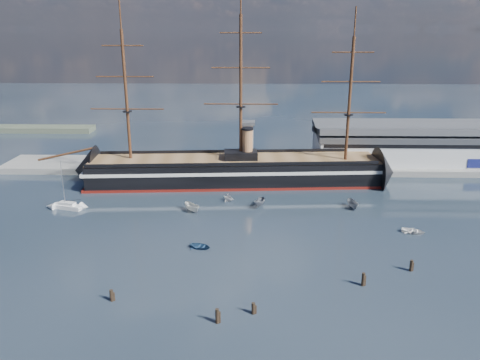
{
  "coord_description": "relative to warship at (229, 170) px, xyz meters",
  "views": [
    {
      "loc": [
        4.31,
        -78.57,
        45.63
      ],
      "look_at": [
        1.56,
        35.0,
        9.0
      ],
      "focal_mm": 35.0,
      "sensor_mm": 36.0,
      "label": 1
    }
  ],
  "objects": [
    {
      "name": "quay",
      "position": [
        12.56,
        16.0,
        -4.04
      ],
      "size": [
        180.0,
        18.0,
        2.0
      ],
      "primitive_type": "cube",
      "color": "slate",
      "rests_on": "ground"
    },
    {
      "name": "motorboat_c",
      "position": [
        9.25,
        -20.44,
        -4.04
      ],
      "size": [
        6.96,
        4.55,
        2.61
      ],
      "primitive_type": "imported",
      "rotation": [
        0.0,
        0.0,
        -0.36
      ],
      "color": "#585D67",
      "rests_on": "ground"
    },
    {
      "name": "motorboat_e",
      "position": [
        45.13,
        -36.88,
        -4.04
      ],
      "size": [
        2.57,
        3.53,
        1.53
      ],
      "primitive_type": "imported",
      "rotation": [
        0.0,
        0.0,
        1.14
      ],
      "color": "white",
      "rests_on": "ground"
    },
    {
      "name": "piling_near_left",
      "position": [
        -17.49,
        -67.21,
        -4.04
      ],
      "size": [
        0.64,
        0.64,
        2.88
      ],
      "primitive_type": "cylinder",
      "color": "black",
      "rests_on": "ground"
    },
    {
      "name": "motorboat_d",
      "position": [
        0.61,
        -16.14,
        -4.04
      ],
      "size": [
        6.15,
        6.21,
        2.24
      ],
      "primitive_type": "imported",
      "rotation": [
        0.0,
        0.0,
        0.8
      ],
      "color": "silver",
      "rests_on": "ground"
    },
    {
      "name": "warehouse",
      "position": [
        60.56,
        20.0,
        3.95
      ],
      "size": [
        63.0,
        21.0,
        11.6
      ],
      "color": "#B7BABC",
      "rests_on": "ground"
    },
    {
      "name": "ground",
      "position": [
        2.56,
        -20.0,
        -4.04
      ],
      "size": [
        600.0,
        600.0,
        0.0
      ],
      "primitive_type": "plane",
      "color": "#17232E",
      "rests_on": "ground"
    },
    {
      "name": "motorboat_a",
      "position": [
        -8.46,
        -24.55,
        -4.04
      ],
      "size": [
        7.08,
        6.4,
        2.81
      ],
      "primitive_type": "imported",
      "rotation": [
        0.0,
        0.0,
        0.68
      ],
      "color": "silver",
      "rests_on": "ground"
    },
    {
      "name": "piling_far_right",
      "position": [
        38.73,
        -55.11,
        -4.04
      ],
      "size": [
        0.64,
        0.64,
        3.06
      ],
      "primitive_type": "cylinder",
      "color": "black",
      "rests_on": "ground"
    },
    {
      "name": "motorboat_f",
      "position": [
        34.28,
        -21.0,
        -4.04
      ],
      "size": [
        6.85,
        3.46,
        2.62
      ],
      "primitive_type": "imported",
      "rotation": [
        0.0,
        0.0,
        0.17
      ],
      "color": "slate",
      "rests_on": "ground"
    },
    {
      "name": "piling_near_right",
      "position": [
        27.95,
        -60.99,
        -4.04
      ],
      "size": [
        0.64,
        0.64,
        3.38
      ],
      "primitive_type": "cylinder",
      "color": "black",
      "rests_on": "ground"
    },
    {
      "name": "piling_near_mid",
      "position": [
        7.46,
        -70.52,
        -4.04
      ],
      "size": [
        0.64,
        0.64,
        2.78
      ],
      "primitive_type": "cylinder",
      "color": "black",
      "rests_on": "ground"
    },
    {
      "name": "sailboat",
      "position": [
        -42.04,
        -23.15,
        -3.2
      ],
      "size": [
        8.58,
        4.54,
        13.17
      ],
      "rotation": [
        0.0,
        0.0,
        -0.27
      ],
      "color": "silver",
      "rests_on": "ground"
    },
    {
      "name": "quay_tower",
      "position": [
        5.56,
        13.0,
        5.72
      ],
      "size": [
        5.0,
        5.0,
        15.0
      ],
      "color": "silver",
      "rests_on": "ground"
    },
    {
      "name": "piling_extra",
      "position": [
        1.58,
        -73.26,
        -4.04
      ],
      "size": [
        0.64,
        0.64,
        3.32
      ],
      "primitive_type": "cylinder",
      "color": "black",
      "rests_on": "ground"
    },
    {
      "name": "warship",
      "position": [
        0.0,
        0.0,
        0.0
      ],
      "size": [
        113.41,
        22.42,
        53.94
      ],
      "rotation": [
        0.0,
        0.0,
        0.07
      ],
      "color": "black",
      "rests_on": "ground"
    },
    {
      "name": "motorboat_b",
      "position": [
        -4.1,
        -46.03,
        -4.04
      ],
      "size": [
        2.09,
        3.23,
        1.4
      ],
      "primitive_type": "imported",
      "rotation": [
        0.0,
        0.0,
        1.25
      ],
      "color": "navy",
      "rests_on": "ground"
    }
  ]
}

